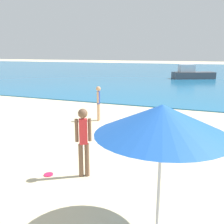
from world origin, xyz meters
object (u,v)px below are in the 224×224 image
at_px(frisbee, 48,175).
at_px(person_distant, 98,101).
at_px(boat_near, 192,74).
at_px(beach_umbrella, 162,120).
at_px(person_standing, 83,139).

distance_m(frisbee, person_distant, 5.48).
xyz_separation_m(person_distant, boat_near, (2.51, 20.97, -0.26)).
height_order(frisbee, beach_umbrella, beach_umbrella).
distance_m(person_standing, person_distant, 5.36).
height_order(boat_near, beach_umbrella, beach_umbrella).
height_order(frisbee, person_distant, person_distant).
xyz_separation_m(frisbee, beach_umbrella, (2.99, -1.09, 2.00)).
xyz_separation_m(person_distant, beach_umbrella, (3.99, -6.40, 1.12)).
height_order(person_standing, beach_umbrella, beach_umbrella).
height_order(frisbee, boat_near, boat_near).
bearing_deg(frisbee, boat_near, 86.72).
bearing_deg(boat_near, person_distant, -123.28).
relative_size(person_standing, frisbee, 7.55).
relative_size(person_distant, beach_umbrella, 0.70).
relative_size(person_standing, person_distant, 1.11).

